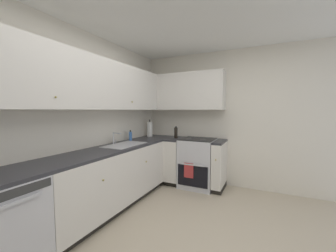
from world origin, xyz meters
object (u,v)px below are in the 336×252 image
Objects in this scene: oven_range at (198,162)px; soap_bottle at (130,136)px; oil_bottle at (176,133)px; paper_towel_roll at (150,129)px.

soap_bottle is (-0.67, 1.06, 0.52)m from oven_range.
oven_range is 4.52× the size of oil_bottle.
soap_bottle is at bearing 178.21° from paper_towel_roll.
soap_bottle is 0.89m from oil_bottle.
paper_towel_roll reaches higher than oil_bottle.
soap_bottle is 0.52× the size of paper_towel_roll.
paper_towel_roll is (0.64, -0.02, 0.07)m from soap_bottle.
soap_bottle is 0.65m from paper_towel_roll.
paper_towel_roll is at bearing -1.79° from soap_bottle.
paper_towel_roll is 1.55× the size of oil_bottle.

